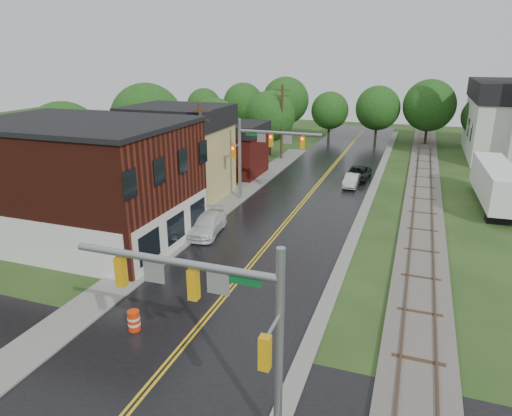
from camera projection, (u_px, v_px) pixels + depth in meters
The scene contains 21 objects.
main_road at pixel (308, 196), 42.15m from camera, with size 10.00×90.00×0.02m, color black.
cross_road at pixel (135, 403), 17.18m from camera, with size 60.00×9.00×0.02m, color black.
curb_right at pixel (374, 187), 44.89m from camera, with size 0.80×70.00×0.12m, color gray.
sidewalk_left at pixel (225, 205), 39.66m from camera, with size 2.40×50.00×0.12m, color gray.
brick_building at pixel (83, 181), 31.41m from camera, with size 14.30×10.30×8.30m.
yellow_house at pixel (180, 162), 41.05m from camera, with size 8.00×7.00×6.40m, color tan.
darkred_building at pixel (229, 154), 49.08m from camera, with size 7.00×6.00×4.40m, color #3F0F0C.
railroad at pixel (423, 191), 43.40m from camera, with size 3.20×80.00×0.30m.
traffic_signal_near at pixel (216, 303), 14.48m from camera, with size 7.34×0.30×7.20m.
traffic_signal_far at pixel (263, 146), 38.98m from camera, with size 7.34×0.43×7.20m.
utility_pole_b at pixel (202, 158), 35.66m from camera, with size 1.80×0.28×9.00m.
utility_pole_c at pixel (282, 121), 55.28m from camera, with size 1.80×0.28×9.00m.
tree_left_a at pixel (66, 143), 39.59m from camera, with size 6.80×6.80×8.67m.
tree_left_b at pixel (148, 122), 47.68m from camera, with size 7.60×7.60×9.69m.
tree_left_c at pixel (215, 125), 53.93m from camera, with size 6.00×6.00×7.65m.
tree_left_e at pixel (271, 118), 57.60m from camera, with size 6.40×6.40×8.16m.
suv_dark at pixel (358, 174), 47.27m from camera, with size 2.22×4.81×1.34m, color black.
sedan_silver at pixel (351, 181), 44.91m from camera, with size 1.32×3.78×1.25m, color #BBBBC0.
pickup_white at pixel (207, 224), 33.16m from camera, with size 1.97×4.84×1.40m, color white.
semi_trailer at pixel (495, 182), 38.52m from camera, with size 2.87×11.34×3.61m.
construction_barrel at pixel (134, 321), 21.55m from camera, with size 0.57×0.57×1.02m, color red.
Camera 1 is at (8.96, -9.56, 12.49)m, focal length 32.00 mm.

